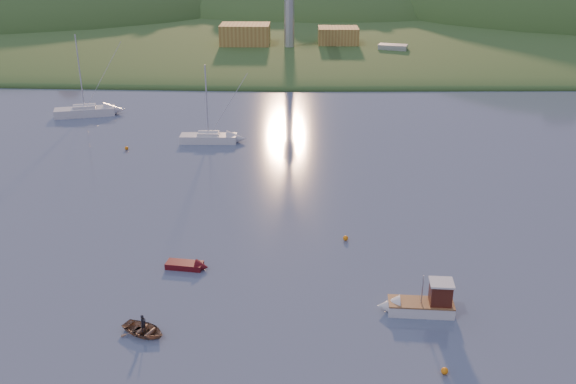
{
  "coord_description": "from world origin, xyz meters",
  "views": [
    {
      "loc": [
        4.79,
        -23.58,
        28.48
      ],
      "look_at": [
        3.46,
        38.76,
        2.07
      ],
      "focal_mm": 40.0,
      "sensor_mm": 36.0,
      "label": 1
    }
  ],
  "objects_px": {
    "sailboat_far": "(209,137)",
    "red_tender": "(193,266)",
    "fishing_boat": "(416,303)",
    "sailboat_near": "(85,111)",
    "canoe": "(144,330)"
  },
  "relations": [
    {
      "from": "sailboat_far",
      "to": "red_tender",
      "type": "xyz_separation_m",
      "value": [
        3.36,
        -35.26,
        -0.44
      ]
    },
    {
      "from": "fishing_boat",
      "to": "sailboat_far",
      "type": "distance_m",
      "value": 47.23
    },
    {
      "from": "red_tender",
      "to": "canoe",
      "type": "bearing_deg",
      "value": -93.62
    },
    {
      "from": "red_tender",
      "to": "fishing_boat",
      "type": "bearing_deg",
      "value": -10.93
    },
    {
      "from": "fishing_boat",
      "to": "sailboat_far",
      "type": "xyz_separation_m",
      "value": [
        -22.02,
        41.78,
        -0.13
      ]
    },
    {
      "from": "fishing_boat",
      "to": "red_tender",
      "type": "bearing_deg",
      "value": -15.86
    },
    {
      "from": "fishing_boat",
      "to": "red_tender",
      "type": "height_order",
      "value": "fishing_boat"
    },
    {
      "from": "sailboat_near",
      "to": "red_tender",
      "type": "relative_size",
      "value": 3.2
    },
    {
      "from": "sailboat_near",
      "to": "sailboat_far",
      "type": "relative_size",
      "value": 1.17
    },
    {
      "from": "fishing_boat",
      "to": "red_tender",
      "type": "distance_m",
      "value": 19.78
    },
    {
      "from": "sailboat_near",
      "to": "canoe",
      "type": "relative_size",
      "value": 3.61
    },
    {
      "from": "sailboat_near",
      "to": "fishing_boat",
      "type": "bearing_deg",
      "value": -66.12
    },
    {
      "from": "fishing_boat",
      "to": "sailboat_far",
      "type": "relative_size",
      "value": 0.56
    },
    {
      "from": "fishing_boat",
      "to": "sailboat_near",
      "type": "bearing_deg",
      "value": -48.08
    },
    {
      "from": "canoe",
      "to": "sailboat_near",
      "type": "bearing_deg",
      "value": 48.0
    }
  ]
}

